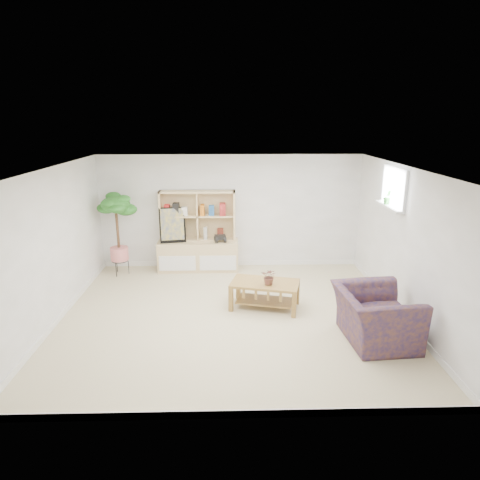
{
  "coord_description": "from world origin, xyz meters",
  "views": [
    {
      "loc": [
        -0.03,
        -6.4,
        3.12
      ],
      "look_at": [
        0.16,
        0.64,
        1.1
      ],
      "focal_mm": 32.0,
      "sensor_mm": 36.0,
      "label": 1
    }
  ],
  "objects_px": {
    "storage_unit": "(198,231)",
    "armchair": "(376,313)",
    "coffee_table": "(265,295)",
    "floor_tree": "(118,235)"
  },
  "relations": [
    {
      "from": "coffee_table",
      "to": "storage_unit",
      "type": "bearing_deg",
      "value": 137.35
    },
    {
      "from": "storage_unit",
      "to": "armchair",
      "type": "height_order",
      "value": "storage_unit"
    },
    {
      "from": "coffee_table",
      "to": "floor_tree",
      "type": "bearing_deg",
      "value": 163.84
    },
    {
      "from": "coffee_table",
      "to": "armchair",
      "type": "bearing_deg",
      "value": -23.29
    },
    {
      "from": "floor_tree",
      "to": "armchair",
      "type": "relative_size",
      "value": 1.45
    },
    {
      "from": "coffee_table",
      "to": "floor_tree",
      "type": "distance_m",
      "value": 3.36
    },
    {
      "from": "storage_unit",
      "to": "coffee_table",
      "type": "distance_m",
      "value": 2.39
    },
    {
      "from": "storage_unit",
      "to": "coffee_table",
      "type": "bearing_deg",
      "value": -57.16
    },
    {
      "from": "storage_unit",
      "to": "armchair",
      "type": "relative_size",
      "value": 1.43
    },
    {
      "from": "armchair",
      "to": "floor_tree",
      "type": "bearing_deg",
      "value": 52.23
    }
  ]
}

